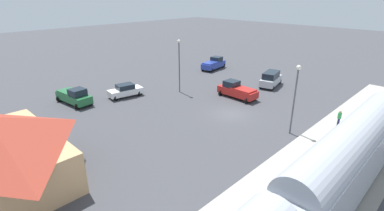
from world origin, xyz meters
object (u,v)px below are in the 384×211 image
at_px(pickup_red, 237,90).
at_px(light_pole_lot_center, 179,59).
at_px(pedestrian_on_platform, 339,117).
at_px(sedan_white, 125,90).
at_px(pickup_green, 74,96).
at_px(suv_silver, 271,79).
at_px(pickup_blue, 214,64).
at_px(light_pole_near_platform, 295,91).

relative_size(pickup_red, light_pole_lot_center, 0.75).
xyz_separation_m(pedestrian_on_platform, sedan_white, (23.92, 9.68, -0.40)).
distance_m(sedan_white, pickup_red, 14.85).
bearing_deg(pickup_green, sedan_white, -111.13).
bearing_deg(sedan_white, suv_silver, -122.94).
relative_size(pickup_blue, light_pole_lot_center, 0.77).
height_order(pickup_green, pickup_red, same).
height_order(pickup_green, light_pole_near_platform, light_pole_near_platform).
distance_m(suv_silver, pickup_red, 7.65).
bearing_deg(pickup_red, light_pole_near_platform, 154.39).
xyz_separation_m(pickup_green, suv_silver, (-13.81, -23.72, 0.12)).
distance_m(pedestrian_on_platform, light_pole_near_platform, 6.17).
bearing_deg(pickup_green, pickup_blue, -92.41).
distance_m(pedestrian_on_platform, pickup_blue, 27.07).
distance_m(pickup_blue, light_pole_lot_center, 14.62).
distance_m(pedestrian_on_platform, light_pole_lot_center, 20.70).
bearing_deg(sedan_white, pickup_blue, -86.44).
relative_size(pickup_blue, light_pole_near_platform, 0.81).
distance_m(pedestrian_on_platform, pickup_red, 13.07).
bearing_deg(light_pole_lot_center, suv_silver, -124.37).
bearing_deg(pickup_blue, pedestrian_on_platform, 158.29).
bearing_deg(pickup_blue, light_pole_lot_center, 110.57).
bearing_deg(pickup_green, pickup_red, -129.28).
bearing_deg(light_pole_lot_center, light_pole_near_platform, 176.29).
relative_size(sedan_white, pickup_green, 0.85).
relative_size(pickup_green, pickup_red, 1.02).
relative_size(suv_silver, light_pole_lot_center, 0.72).
height_order(pedestrian_on_platform, pickup_blue, pickup_blue).
xyz_separation_m(pickup_red, light_pole_lot_center, (7.11, 3.70, 3.60)).
distance_m(suv_silver, light_pole_lot_center, 14.16).
distance_m(pickup_red, light_pole_near_platform, 11.65).
distance_m(pedestrian_on_platform, sedan_white, 25.80).
bearing_deg(light_pole_near_platform, sedan_white, 14.25).
height_order(sedan_white, light_pole_near_platform, light_pole_near_platform).
xyz_separation_m(pedestrian_on_platform, pickup_blue, (25.14, -10.01, -0.25)).
xyz_separation_m(pickup_blue, pickup_red, (-12.08, 9.56, 0.00)).
xyz_separation_m(pedestrian_on_platform, pickup_red, (13.06, -0.45, -0.25)).
xyz_separation_m(pedestrian_on_platform, pickup_green, (26.22, 15.64, -0.25)).
bearing_deg(pedestrian_on_platform, light_pole_lot_center, 9.17).
relative_size(pedestrian_on_platform, suv_silver, 0.33).
distance_m(sedan_white, light_pole_lot_center, 8.33).
xyz_separation_m(suv_silver, pickup_red, (0.64, 7.62, -0.12)).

